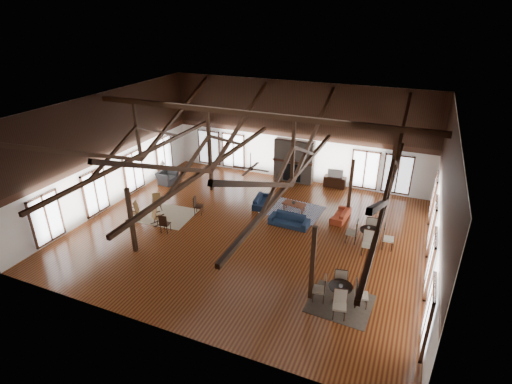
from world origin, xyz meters
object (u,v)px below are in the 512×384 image
at_px(cafe_table_far, 370,235).
at_px(sofa_navy_left, 262,201).
at_px(coffee_table, 294,204).
at_px(armchair, 167,177).
at_px(sofa_navy_front, 289,220).
at_px(tv_console, 335,182).
at_px(sofa_orange, 341,215).
at_px(cafe_table_near, 340,291).

bearing_deg(cafe_table_far, sofa_navy_left, 163.01).
distance_m(coffee_table, armchair, 8.29).
distance_m(sofa_navy_left, coffee_table, 1.86).
bearing_deg(coffee_table, sofa_navy_front, -72.04).
xyz_separation_m(coffee_table, cafe_table_far, (4.14, -1.83, 0.16)).
xyz_separation_m(sofa_navy_front, tv_console, (1.03, 5.46, 0.03)).
height_order(coffee_table, armchair, armchair).
height_order(sofa_orange, coffee_table, sofa_orange).
bearing_deg(armchair, cafe_table_far, -95.68).
xyz_separation_m(sofa_orange, tv_console, (-1.18, 3.81, 0.07)).
relative_size(sofa_orange, armchair, 1.50).
height_order(armchair, cafe_table_far, cafe_table_far).
distance_m(sofa_navy_left, armchair, 6.44).
relative_size(cafe_table_far, tv_console, 1.67).
relative_size(sofa_navy_left, tv_console, 1.30).
bearing_deg(sofa_navy_front, sofa_navy_left, 145.69).
distance_m(sofa_orange, cafe_table_near, 6.45).
height_order(sofa_navy_left, coffee_table, sofa_navy_left).
distance_m(armchair, cafe_table_near, 13.76).
bearing_deg(cafe_table_near, tv_console, 103.79).
bearing_deg(sofa_orange, tv_console, -157.61).
distance_m(sofa_orange, cafe_table_far, 2.60).
xyz_separation_m(sofa_navy_left, cafe_table_far, (5.99, -1.83, 0.31)).
relative_size(sofa_orange, tv_console, 1.31).
height_order(cafe_table_near, cafe_table_far, cafe_table_far).
relative_size(coffee_table, cafe_table_far, 0.59).
relative_size(sofa_navy_front, cafe_table_near, 0.96).
xyz_separation_m(sofa_navy_left, armchair, (-6.42, 0.49, 0.12)).
relative_size(coffee_table, cafe_table_near, 0.61).
xyz_separation_m(cafe_table_near, tv_console, (-2.48, 10.12, -0.20)).
bearing_deg(cafe_table_far, sofa_orange, 131.24).
xyz_separation_m(sofa_orange, cafe_table_far, (1.70, -1.94, 0.31)).
height_order(sofa_navy_front, sofa_navy_left, sofa_navy_front).
height_order(sofa_navy_left, tv_console, tv_console).
bearing_deg(sofa_navy_front, armchair, 168.70).
bearing_deg(cafe_table_far, armchair, 169.40).
bearing_deg(coffee_table, cafe_table_near, -49.54).
distance_m(sofa_orange, tv_console, 3.99).
distance_m(sofa_orange, coffee_table, 2.45).
bearing_deg(cafe_table_far, tv_console, 116.60).
distance_m(sofa_navy_front, cafe_table_far, 3.93).
bearing_deg(sofa_navy_left, sofa_navy_front, -133.84).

